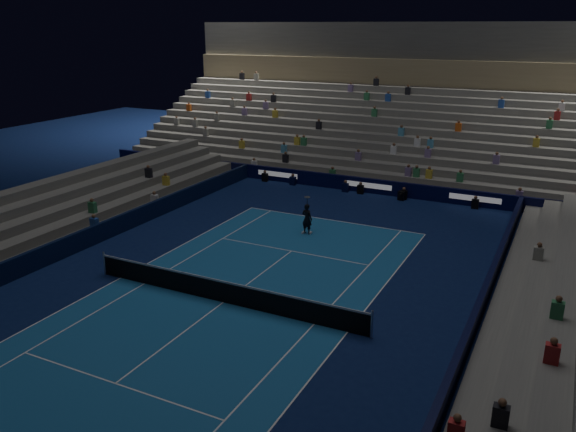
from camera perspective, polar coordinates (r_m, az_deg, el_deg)
The scene contains 10 objects.
ground at distance 24.38m, azimuth -6.37°, elevation -8.44°, with size 90.00×90.00×0.00m, color #0B1743.
court_surface at distance 24.38m, azimuth -6.37°, elevation -8.43°, with size 10.97×23.77×0.01m, color #1A5794.
sponsor_barrier_far at distance 39.99m, azimuth 8.02°, elevation 2.97°, with size 44.00×0.25×1.00m, color black.
sponsor_barrier_east at distance 21.08m, azimuth 16.96°, elevation -12.20°, with size 0.25×37.00×1.00m, color black.
sponsor_barrier_west at distance 30.20m, azimuth -22.13°, elevation -3.33°, with size 0.25×37.00×1.00m, color black.
grandstand_main at distance 48.23m, azimuth 11.82°, elevation 8.87°, with size 44.00×15.20×11.20m.
grandstand_west at distance 32.65m, azimuth -26.30°, elevation -1.53°, with size 5.00×37.00×2.50m.
tennis_net at distance 24.16m, azimuth -6.41°, elevation -7.37°, with size 12.90×0.10×1.10m.
tennis_player at distance 31.66m, azimuth 1.88°, elevation -0.28°, with size 0.62×0.41×1.71m, color black.
broadcast_camera at distance 38.77m, azimuth 11.14°, elevation 2.01°, with size 0.52×0.93×0.58m.
Camera 1 is at (12.04, -18.19, 10.89)m, focal length 36.18 mm.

